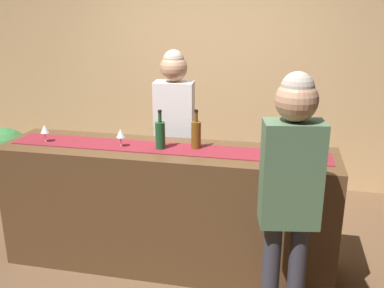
% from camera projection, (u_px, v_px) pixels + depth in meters
% --- Properties ---
extents(ground_plane, '(10.00, 10.00, 0.00)m').
position_uv_depth(ground_plane, '(168.00, 262.00, 3.58)').
color(ground_plane, brown).
extents(back_wall, '(6.00, 0.12, 2.90)m').
position_uv_depth(back_wall, '(210.00, 59.00, 4.91)').
color(back_wall, tan).
rests_on(back_wall, ground).
extents(bar_counter, '(2.57, 0.60, 0.99)m').
position_uv_depth(bar_counter, '(167.00, 208.00, 3.43)').
color(bar_counter, '#543821').
rests_on(bar_counter, ground).
extents(counter_runner_cloth, '(2.44, 0.28, 0.01)m').
position_uv_depth(counter_runner_cloth, '(166.00, 148.00, 3.28)').
color(counter_runner_cloth, maroon).
rests_on(counter_runner_cloth, bar_counter).
extents(wine_bottle_green, '(0.07, 0.07, 0.30)m').
position_uv_depth(wine_bottle_green, '(160.00, 135.00, 3.23)').
color(wine_bottle_green, '#194723').
rests_on(wine_bottle_green, bar_counter).
extents(wine_bottle_clear, '(0.07, 0.07, 0.30)m').
position_uv_depth(wine_bottle_clear, '(287.00, 139.00, 3.14)').
color(wine_bottle_clear, '#B2C6C1').
rests_on(wine_bottle_clear, bar_counter).
extents(wine_bottle_amber, '(0.07, 0.07, 0.30)m').
position_uv_depth(wine_bottle_amber, '(196.00, 134.00, 3.24)').
color(wine_bottle_amber, brown).
rests_on(wine_bottle_amber, bar_counter).
extents(wine_glass_near_customer, '(0.07, 0.07, 0.14)m').
position_uv_depth(wine_glass_near_customer, '(266.00, 144.00, 3.05)').
color(wine_glass_near_customer, silver).
rests_on(wine_glass_near_customer, bar_counter).
extents(wine_glass_mid_counter, '(0.07, 0.07, 0.14)m').
position_uv_depth(wine_glass_mid_counter, '(45.00, 130.00, 3.40)').
color(wine_glass_mid_counter, silver).
rests_on(wine_glass_mid_counter, bar_counter).
extents(wine_glass_far_end, '(0.07, 0.07, 0.14)m').
position_uv_depth(wine_glass_far_end, '(121.00, 134.00, 3.28)').
color(wine_glass_far_end, silver).
rests_on(wine_glass_far_end, bar_counter).
extents(bartender, '(0.35, 0.23, 1.67)m').
position_uv_depth(bartender, '(174.00, 123.00, 3.82)').
color(bartender, '#26262B').
rests_on(bartender, ground).
extents(customer_sipping, '(0.37, 0.26, 1.69)m').
position_uv_depth(customer_sipping, '(290.00, 184.00, 2.49)').
color(customer_sipping, '#33333D').
rests_on(customer_sipping, ground).
extents(potted_plant_tall, '(0.56, 0.56, 0.81)m').
position_uv_depth(potted_plant_tall, '(5.00, 160.00, 4.56)').
color(potted_plant_tall, '#4C4C51').
rests_on(potted_plant_tall, ground).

